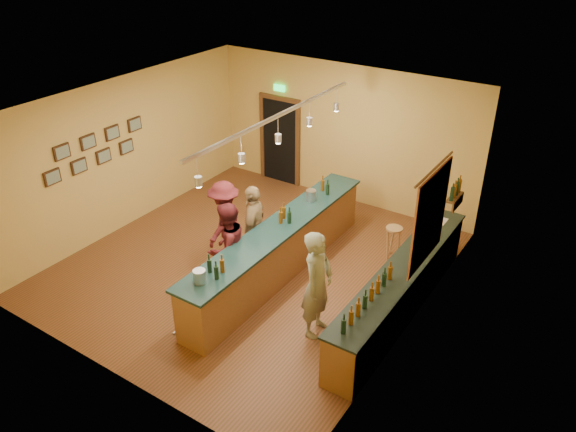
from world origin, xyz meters
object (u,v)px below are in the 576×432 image
Objects in this scene: tasting_bar at (279,247)px; customer_b at (254,227)px; back_counter at (401,289)px; customer_a at (227,247)px; bar_stool at (394,234)px; customer_c at (225,221)px; bartender at (317,285)px.

customer_b is (-0.55, -0.02, 0.26)m from tasting_bar.
customer_a is at bearing -160.69° from back_counter.
bar_stool is at bearing 109.33° from customer_b.
back_counter is 2.64× the size of customer_b.
customer_a is 0.82m from customer_b.
customer_a is 1.00m from customer_c.
customer_c is (-0.66, 0.75, -0.03)m from customer_a.
customer_a reaches higher than back_counter.
back_counter is 1.58m from bartender.
customer_c is 2.45× the size of bar_stool.
customer_b reaches higher than customer_a.
bartender is at bearing 91.82° from customer_a.
back_counter is 2.93m from customer_b.
customer_c reaches higher than tasting_bar.
back_counter is 0.89× the size of tasting_bar.
tasting_bar is at bearing 71.12° from customer_b.
customer_b reaches higher than customer_c.
customer_a is 2.53× the size of bar_stool.
tasting_bar reaches higher than back_counter.
bartender is 2.78m from customer_c.
customer_b is at bearing 83.86° from customer_c.
bartender is 2.76× the size of bar_stool.
tasting_bar is 3.00× the size of customer_a.
customer_b is 0.66m from customer_c.
customer_a reaches higher than tasting_bar.
tasting_bar is 0.61m from customer_b.
customer_b reaches higher than back_counter.
customer_c is at bearing -175.72° from back_counter.
customer_b is 2.74m from bar_stool.
tasting_bar is at bearing -131.55° from bar_stool.
customer_c is (-2.62, 0.92, -0.10)m from bartender.
customer_a is at bearing -123.29° from tasting_bar.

